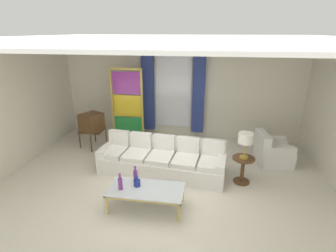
{
  "coord_description": "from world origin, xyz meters",
  "views": [
    {
      "loc": [
        0.93,
        -4.89,
        3.17
      ],
      "look_at": [
        -0.04,
        0.9,
        1.05
      ],
      "focal_mm": 28.31,
      "sensor_mm": 36.0,
      "label": 1
    }
  ],
  "objects": [
    {
      "name": "stained_glass_divider",
      "position": [
        -1.48,
        2.29,
        1.06
      ],
      "size": [
        0.95,
        0.05,
        2.2
      ],
      "color": "gold",
      "rests_on": "ground"
    },
    {
      "name": "curtained_window",
      "position": [
        -0.22,
        2.89,
        1.74
      ],
      "size": [
        2.0,
        0.17,
        2.7
      ],
      "color": "white",
      "rests_on": "ground"
    },
    {
      "name": "coffee_table",
      "position": [
        -0.17,
        -0.8,
        0.38
      ],
      "size": [
        1.4,
        0.69,
        0.41
      ],
      "color": "silver",
      "rests_on": "ground"
    },
    {
      "name": "armchair_white",
      "position": [
        2.5,
        1.5,
        0.29
      ],
      "size": [
        0.9,
        0.9,
        0.8
      ],
      "color": "white",
      "rests_on": "ground"
    },
    {
      "name": "ceiling_slab",
      "position": [
        0.0,
        0.8,
        3.02
      ],
      "size": [
        8.0,
        7.6,
        0.04
      ],
      "primitive_type": "cube",
      "color": "white"
    },
    {
      "name": "wall_left",
      "position": [
        -3.66,
        0.6,
        1.5
      ],
      "size": [
        0.12,
        7.0,
        3.0
      ],
      "primitive_type": "cube",
      "color": "silver",
      "rests_on": "ground"
    },
    {
      "name": "bottle_blue_decanter",
      "position": [
        -0.36,
        -0.73,
        0.49
      ],
      "size": [
        0.13,
        0.13,
        0.23
      ],
      "color": "navy",
      "rests_on": "coffee_table"
    },
    {
      "name": "vintage_tv",
      "position": [
        -2.36,
        1.69,
        0.73
      ],
      "size": [
        0.7,
        0.74,
        1.35
      ],
      "color": "brown",
      "rests_on": "ground"
    },
    {
      "name": "table_lamp_brass",
      "position": [
        1.69,
        0.42,
        1.03
      ],
      "size": [
        0.32,
        0.32,
        0.57
      ],
      "color": "#B29338",
      "rests_on": "round_side_table"
    },
    {
      "name": "wall_rear",
      "position": [
        0.0,
        3.06,
        1.5
      ],
      "size": [
        8.0,
        0.12,
        3.0
      ],
      "primitive_type": "cube",
      "color": "silver",
      "rests_on": "ground"
    },
    {
      "name": "bottle_amber_squat",
      "position": [
        -0.44,
        -0.56,
        0.54
      ],
      "size": [
        0.08,
        0.08,
        0.32
      ],
      "color": "#753384",
      "rests_on": "coffee_table"
    },
    {
      "name": "couch_white_long",
      "position": [
        -0.12,
        0.61,
        0.31
      ],
      "size": [
        2.99,
        1.18,
        0.86
      ],
      "color": "white",
      "rests_on": "ground"
    },
    {
      "name": "bottle_crystal_tall",
      "position": [
        -0.62,
        -0.89,
        0.54
      ],
      "size": [
        0.08,
        0.08,
        0.33
      ],
      "color": "#753384",
      "rests_on": "coffee_table"
    },
    {
      "name": "ground_plane",
      "position": [
        0.0,
        0.0,
        0.0
      ],
      "size": [
        16.0,
        16.0,
        0.0
      ],
      "primitive_type": "plane",
      "color": "silver"
    },
    {
      "name": "peacock_figurine",
      "position": [
        -0.94,
        1.82,
        0.22
      ],
      "size": [
        0.44,
        0.6,
        0.5
      ],
      "color": "beige",
      "rests_on": "ground"
    },
    {
      "name": "round_side_table",
      "position": [
        1.69,
        0.42,
        0.36
      ],
      "size": [
        0.48,
        0.48,
        0.59
      ],
      "color": "brown",
      "rests_on": "ground"
    }
  ]
}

